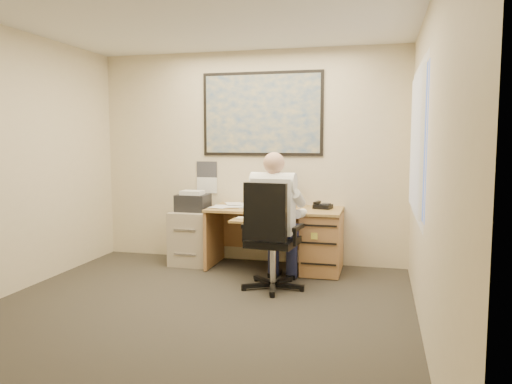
% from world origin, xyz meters
% --- Properties ---
extents(room_shell, '(4.00, 4.50, 2.70)m').
position_xyz_m(room_shell, '(0.00, 0.00, 1.35)').
color(room_shell, '#322E26').
rests_on(room_shell, ground).
extents(desk, '(1.60, 0.97, 1.14)m').
position_xyz_m(desk, '(0.75, 1.90, 0.44)').
color(desk, '#AB8649').
rests_on(desk, ground).
extents(world_map, '(1.56, 0.03, 1.06)m').
position_xyz_m(world_map, '(0.17, 2.23, 1.90)').
color(world_map, '#1E4C93').
rests_on(world_map, room_shell).
extents(wall_calendar, '(0.28, 0.01, 0.42)m').
position_xyz_m(wall_calendar, '(-0.58, 2.24, 1.08)').
color(wall_calendar, white).
rests_on(wall_calendar, room_shell).
extents(window_blinds, '(0.06, 1.40, 1.30)m').
position_xyz_m(window_blinds, '(1.97, 0.80, 1.55)').
color(window_blinds, '#EBE5CB').
rests_on(window_blinds, room_shell).
extents(filing_cabinet, '(0.49, 0.58, 0.93)m').
position_xyz_m(filing_cabinet, '(-0.66, 1.92, 0.40)').
color(filing_cabinet, '#B7AA93').
rests_on(filing_cabinet, ground).
extents(office_chair, '(0.76, 0.76, 1.15)m').
position_xyz_m(office_chair, '(0.57, 1.03, 0.33)').
color(office_chair, black).
rests_on(office_chair, ground).
extents(person, '(0.65, 0.89, 1.45)m').
position_xyz_m(person, '(0.56, 1.12, 0.72)').
color(person, white).
rests_on(person, office_chair).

